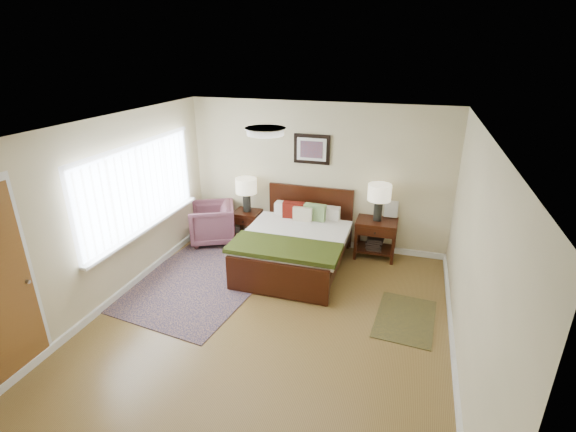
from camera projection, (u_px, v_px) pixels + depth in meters
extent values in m
plane|color=brown|center=(269.00, 322.00, 5.39)|extent=(5.00, 5.00, 0.00)
cube|color=beige|center=(317.00, 176.00, 7.13)|extent=(4.50, 0.04, 2.50)
cube|color=beige|center=(137.00, 387.00, 2.70)|extent=(4.50, 0.04, 2.50)
cube|color=beige|center=(108.00, 213.00, 5.53)|extent=(0.04, 5.00, 2.50)
cube|color=beige|center=(472.00, 261.00, 4.30)|extent=(0.04, 5.00, 2.50)
cube|color=white|center=(265.00, 128.00, 4.45)|extent=(4.50, 5.00, 0.02)
cube|color=silver|center=(140.00, 187.00, 6.09)|extent=(0.02, 2.72, 1.32)
cube|color=silver|center=(141.00, 187.00, 6.09)|extent=(0.01, 2.60, 1.20)
cube|color=silver|center=(148.00, 227.00, 6.31)|extent=(0.10, 2.72, 0.04)
cylinder|color=#999999|center=(28.00, 282.00, 4.40)|extent=(0.04, 0.04, 0.04)
cylinder|color=white|center=(265.00, 131.00, 4.46)|extent=(0.40, 0.40, 0.07)
cylinder|color=beige|center=(265.00, 128.00, 4.45)|extent=(0.44, 0.44, 0.01)
cube|color=#351208|center=(310.00, 215.00, 7.39)|extent=(1.50, 0.06, 1.05)
cube|color=#351208|center=(276.00, 280.00, 5.81)|extent=(1.50, 0.06, 0.53)
cube|color=#351208|center=(254.00, 244.00, 6.83)|extent=(0.06, 1.87, 0.17)
cube|color=#351208|center=(339.00, 256.00, 6.45)|extent=(0.06, 1.87, 0.17)
cube|color=silver|center=(295.00, 243.00, 6.59)|extent=(1.40, 1.85, 0.21)
cube|color=silver|center=(294.00, 238.00, 6.45)|extent=(1.58, 1.62, 0.09)
cube|color=#2F3F12|center=(284.00, 248.00, 6.01)|extent=(1.62, 0.70, 0.07)
cube|color=silver|center=(289.00, 210.00, 7.21)|extent=(0.47, 0.18, 0.24)
cube|color=silver|center=(326.00, 214.00, 7.03)|extent=(0.47, 0.18, 0.24)
cube|color=#561009|center=(293.00, 211.00, 7.05)|extent=(0.37, 0.17, 0.30)
cube|color=#6E8E52|center=(315.00, 213.00, 6.95)|extent=(0.36, 0.16, 0.30)
cube|color=beige|center=(303.00, 215.00, 6.94)|extent=(0.32, 0.13, 0.26)
cube|color=black|center=(312.00, 149.00, 6.96)|extent=(0.62, 0.03, 0.50)
cube|color=silver|center=(312.00, 149.00, 6.94)|extent=(0.50, 0.01, 0.38)
cube|color=#A52D23|center=(311.00, 150.00, 6.93)|extent=(0.38, 0.01, 0.28)
cube|color=#351208|center=(247.00, 213.00, 7.53)|extent=(0.46, 0.42, 0.05)
cube|color=#351208|center=(234.00, 229.00, 7.53)|extent=(0.05, 0.05, 0.51)
cube|color=#351208|center=(255.00, 232.00, 7.42)|extent=(0.05, 0.05, 0.51)
cube|color=#351208|center=(241.00, 222.00, 7.85)|extent=(0.05, 0.05, 0.51)
cube|color=#351208|center=(262.00, 224.00, 7.74)|extent=(0.05, 0.05, 0.51)
cube|color=#351208|center=(243.00, 222.00, 7.40)|extent=(0.40, 0.03, 0.14)
cube|color=#351208|center=(377.00, 222.00, 6.86)|extent=(0.66, 0.50, 0.05)
cube|color=#351208|center=(356.00, 243.00, 6.87)|extent=(0.05, 0.05, 0.61)
cube|color=#351208|center=(393.00, 247.00, 6.71)|extent=(0.05, 0.05, 0.61)
cube|color=#351208|center=(359.00, 232.00, 7.26)|extent=(0.05, 0.05, 0.61)
cube|color=#351208|center=(395.00, 237.00, 7.10)|extent=(0.05, 0.05, 0.61)
cube|color=#351208|center=(375.00, 233.00, 6.69)|extent=(0.60, 0.03, 0.14)
cube|color=#351208|center=(375.00, 248.00, 7.05)|extent=(0.60, 0.44, 0.03)
cube|color=black|center=(375.00, 247.00, 7.04)|extent=(0.24, 0.31, 0.03)
cube|color=black|center=(375.00, 245.00, 7.02)|extent=(0.24, 0.31, 0.03)
cube|color=black|center=(375.00, 243.00, 7.01)|extent=(0.24, 0.31, 0.03)
cube|color=black|center=(375.00, 241.00, 7.00)|extent=(0.24, 0.31, 0.03)
cube|color=black|center=(375.00, 239.00, 6.98)|extent=(0.24, 0.31, 0.03)
cube|color=black|center=(376.00, 238.00, 6.97)|extent=(0.24, 0.31, 0.03)
cylinder|color=black|center=(247.00, 203.00, 7.46)|extent=(0.14, 0.14, 0.32)
cylinder|color=black|center=(246.00, 193.00, 7.39)|extent=(0.02, 0.02, 0.06)
cylinder|color=beige|center=(246.00, 186.00, 7.34)|extent=(0.37, 0.37, 0.26)
cylinder|color=black|center=(378.00, 211.00, 6.79)|extent=(0.14, 0.14, 0.32)
cylinder|color=black|center=(379.00, 201.00, 6.72)|extent=(0.02, 0.02, 0.06)
cylinder|color=beige|center=(380.00, 192.00, 6.67)|extent=(0.37, 0.37, 0.26)
imported|color=brown|center=(212.00, 223.00, 7.51)|extent=(1.04, 1.03, 0.72)
cube|color=#0B1538|center=(201.00, 280.00, 6.36)|extent=(2.09, 2.74, 0.01)
cube|color=black|center=(405.00, 318.00, 5.45)|extent=(0.80, 1.14, 0.01)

